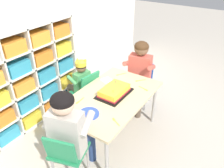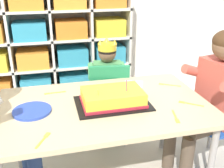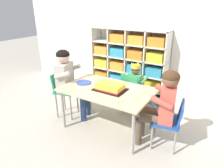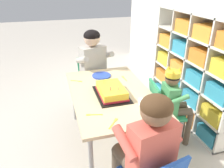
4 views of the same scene
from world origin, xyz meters
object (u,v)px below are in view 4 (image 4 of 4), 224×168
Objects in this scene: birthday_cake_on_tray at (111,91)px; paper_plate_stack at (101,76)px; classroom_chair_blue at (162,110)px; guest_at_table_side at (147,143)px; activity_table at (111,97)px; fork_by_napkin at (149,117)px; fork_at_table_front_edge at (77,81)px; fork_beside_plate_stack at (93,115)px; classroom_chair_adult_side at (92,77)px; fork_near_child_seat at (124,78)px; fork_scattered_mid_table at (114,123)px; child_with_crown at (174,98)px; adult_helper_seated at (95,64)px.

birthday_cake_on_tray is 0.44m from paper_plate_stack.
guest_at_table_side is (0.60, -0.44, 0.18)m from classroom_chair_blue.
fork_by_napkin reaches higher than activity_table.
birthday_cake_on_tray reaches higher than fork_at_table_front_edge.
fork_beside_plate_stack is 0.99× the size of fork_by_napkin.
paper_plate_stack reaches higher than fork_at_table_front_edge.
classroom_chair_adult_side is at bearing 38.22° from classroom_chair_blue.
fork_near_child_seat is at bearing 61.62° from paper_plate_stack.
birthday_cake_on_tray is 3.50× the size of fork_scattered_mid_table.
classroom_chair_blue is at bearing 90.76° from child_with_crown.
fork_by_napkin is at bearing 19.51° from activity_table.
guest_at_table_side is 0.30m from fork_scattered_mid_table.
activity_table is 1.71× the size of classroom_chair_blue.
child_with_crown reaches higher than paper_plate_stack.
paper_plate_stack is 0.87m from fork_scattered_mid_table.
fork_scattered_mid_table is 0.90× the size of fork_by_napkin.
classroom_chair_blue is 1.01× the size of classroom_chair_adult_side.
guest_at_table_side is (0.74, 0.04, 0.04)m from activity_table.
birthday_cake_on_tray is 3.16× the size of fork_beside_plate_stack.
fork_beside_plate_stack is 1.12× the size of fork_at_table_front_edge.
activity_table is 0.51m from fork_by_napkin.
activity_table is 1.73× the size of classroom_chair_adult_side.
child_with_crown reaches higher than birthday_cake_on_tray.
birthday_cake_on_tray reaches higher than paper_plate_stack.
activity_table is at bearing -98.28° from guest_at_table_side.
activity_table is 0.41m from fork_beside_plate_stack.
child_with_crown is 1.02m from adult_helper_seated.
guest_at_table_side reaches higher than fork_near_child_seat.
guest_at_table_side reaches higher than fork_beside_plate_stack.
fork_near_child_seat is (-0.27, 0.22, 0.05)m from activity_table.
adult_helper_seated is (-0.82, -0.60, 0.12)m from child_with_crown.
activity_table is at bearing -129.06° from fork_by_napkin.
classroom_chair_adult_side is 0.42m from paper_plate_stack.
guest_at_table_side reaches higher than paper_plate_stack.
adult_helper_seated is (-0.81, -0.49, 0.24)m from classroom_chair_blue.
birthday_cake_on_tray is at bearing -12.56° from activity_table.
paper_plate_stack is (0.27, 0.01, -0.04)m from adult_helper_seated.
classroom_chair_adult_side is 5.94× the size of fork_at_table_front_edge.
adult_helper_seated reaches higher than classroom_chair_adult_side.
activity_table is 1.22× the size of guest_at_table_side.
classroom_chair_adult_side is 1.28m from fork_by_napkin.
fork_scattered_mid_table is at bearing -59.05° from fork_by_napkin.
child_with_crown is 0.87× the size of guest_at_table_side.
paper_plate_stack is at bearing -100.81° from classroom_chair_adult_side.
fork_scattered_mid_table is (0.47, -0.12, 0.05)m from activity_table.
fork_near_child_seat is at bearing 40.56° from classroom_chair_blue.
activity_table is 10.08× the size of fork_scattered_mid_table.
adult_helper_seated reaches higher than fork_at_table_front_edge.
fork_beside_plate_stack is (0.28, -0.23, -0.03)m from birthday_cake_on_tray.
guest_at_table_side is 1.12m from fork_at_table_front_edge.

